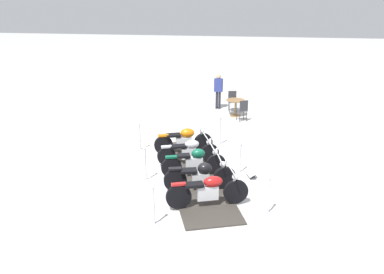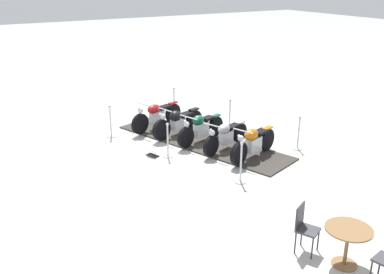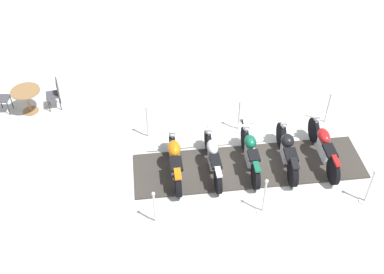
{
  "view_description": "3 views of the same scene",
  "coord_description": "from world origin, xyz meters",
  "px_view_note": "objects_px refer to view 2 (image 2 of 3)",
  "views": [
    {
      "loc": [
        -12.0,
        -1.57,
        5.8
      ],
      "look_at": [
        1.63,
        0.28,
        0.76
      ],
      "focal_mm": 38.57,
      "sensor_mm": 36.0,
      "label": 1
    },
    {
      "loc": [
        11.41,
        -7.13,
        5.18
      ],
      "look_at": [
        1.07,
        -0.98,
        0.71
      ],
      "focal_mm": 41.55,
      "sensor_mm": 36.0,
      "label": 2
    },
    {
      "loc": [
        -0.26,
        9.21,
        9.3
      ],
      "look_at": [
        1.61,
        -0.17,
        0.65
      ],
      "focal_mm": 44.83,
      "sensor_mm": 36.0,
      "label": 3
    }
  ],
  "objects_px": {
    "stanchion_left_mid": "(230,120)",
    "cafe_chair_near_table": "(304,226)",
    "motorcycle_forest": "(200,128)",
    "motorcycle_copper": "(253,142)",
    "stanchion_right_mid": "(168,146)",
    "motorcycle_maroon": "(156,115)",
    "cafe_table": "(348,237)",
    "stanchion_right_rear": "(241,169)",
    "stanchion_left_front": "(174,106)",
    "info_placard": "(152,154)",
    "motorcycle_chrome": "(226,135)",
    "stanchion_right_front": "(111,127)",
    "motorcycle_black": "(178,122)",
    "stanchion_left_rear": "(298,138)"
  },
  "relations": [
    {
      "from": "stanchion_left_mid",
      "to": "cafe_chair_near_table",
      "type": "height_order",
      "value": "stanchion_left_mid"
    },
    {
      "from": "motorcycle_forest",
      "to": "cafe_chair_near_table",
      "type": "bearing_deg",
      "value": 59.78
    },
    {
      "from": "motorcycle_copper",
      "to": "stanchion_right_mid",
      "type": "bearing_deg",
      "value": -52.98
    },
    {
      "from": "motorcycle_maroon",
      "to": "motorcycle_forest",
      "type": "relative_size",
      "value": 1.09
    },
    {
      "from": "cafe_table",
      "to": "stanchion_right_rear",
      "type": "bearing_deg",
      "value": 173.62
    },
    {
      "from": "stanchion_right_mid",
      "to": "stanchion_left_front",
      "type": "xyz_separation_m",
      "value": [
        -3.48,
        2.11,
        0.04
      ]
    },
    {
      "from": "motorcycle_forest",
      "to": "motorcycle_copper",
      "type": "relative_size",
      "value": 0.98
    },
    {
      "from": "stanchion_right_mid",
      "to": "cafe_chair_near_table",
      "type": "relative_size",
      "value": 1.08
    },
    {
      "from": "motorcycle_forest",
      "to": "cafe_chair_near_table",
      "type": "distance_m",
      "value": 6.25
    },
    {
      "from": "info_placard",
      "to": "cafe_table",
      "type": "xyz_separation_m",
      "value": [
        6.65,
        0.78,
        0.53
      ]
    },
    {
      "from": "motorcycle_chrome",
      "to": "stanchion_right_front",
      "type": "bearing_deg",
      "value": -68.34
    },
    {
      "from": "stanchion_right_mid",
      "to": "stanchion_left_mid",
      "type": "distance_m",
      "value": 3.1
    },
    {
      "from": "stanchion_left_front",
      "to": "motorcycle_copper",
      "type": "bearing_deg",
      "value": -0.4
    },
    {
      "from": "motorcycle_forest",
      "to": "stanchion_right_rear",
      "type": "relative_size",
      "value": 1.81
    },
    {
      "from": "motorcycle_black",
      "to": "stanchion_left_front",
      "type": "bearing_deg",
      "value": -130.18
    },
    {
      "from": "info_placard",
      "to": "cafe_chair_near_table",
      "type": "relative_size",
      "value": 0.46
    },
    {
      "from": "motorcycle_copper",
      "to": "stanchion_right_front",
      "type": "relative_size",
      "value": 1.91
    },
    {
      "from": "stanchion_right_rear",
      "to": "info_placard",
      "type": "relative_size",
      "value": 2.49
    },
    {
      "from": "motorcycle_black",
      "to": "stanchion_right_front",
      "type": "distance_m",
      "value": 2.24
    },
    {
      "from": "motorcycle_forest",
      "to": "cafe_chair_near_table",
      "type": "height_order",
      "value": "motorcycle_forest"
    },
    {
      "from": "motorcycle_maroon",
      "to": "stanchion_left_rear",
      "type": "height_order",
      "value": "motorcycle_maroon"
    },
    {
      "from": "stanchion_right_mid",
      "to": "motorcycle_chrome",
      "type": "bearing_deg",
      "value": 74.99
    },
    {
      "from": "motorcycle_chrome",
      "to": "stanchion_left_rear",
      "type": "distance_m",
      "value": 2.27
    },
    {
      "from": "motorcycle_black",
      "to": "stanchion_left_rear",
      "type": "bearing_deg",
      "value": 117.03
    },
    {
      "from": "stanchion_left_front",
      "to": "stanchion_right_rear",
      "type": "bearing_deg",
      "value": -12.06
    },
    {
      "from": "motorcycle_maroon",
      "to": "motorcycle_copper",
      "type": "relative_size",
      "value": 1.07
    },
    {
      "from": "motorcycle_chrome",
      "to": "info_placard",
      "type": "relative_size",
      "value": 4.54
    },
    {
      "from": "stanchion_right_front",
      "to": "stanchion_left_front",
      "type": "xyz_separation_m",
      "value": [
        -0.98,
        2.94,
        0.05
      ]
    },
    {
      "from": "cafe_chair_near_table",
      "to": "stanchion_right_mid",
      "type": "bearing_deg",
      "value": 154.86
    },
    {
      "from": "stanchion_left_mid",
      "to": "cafe_table",
      "type": "distance_m",
      "value": 7.77
    },
    {
      "from": "motorcycle_chrome",
      "to": "stanchion_left_mid",
      "type": "xyz_separation_m",
      "value": [
        -1.45,
        1.18,
        -0.09
      ]
    },
    {
      "from": "motorcycle_maroon",
      "to": "stanchion_left_rear",
      "type": "distance_m",
      "value": 4.9
    },
    {
      "from": "motorcycle_copper",
      "to": "stanchion_left_front",
      "type": "xyz_separation_m",
      "value": [
        -4.9,
        0.03,
        -0.13
      ]
    },
    {
      "from": "motorcycle_chrome",
      "to": "info_placard",
      "type": "height_order",
      "value": "motorcycle_chrome"
    },
    {
      "from": "stanchion_right_rear",
      "to": "stanchion_right_front",
      "type": "bearing_deg",
      "value": -161.64
    },
    {
      "from": "motorcycle_forest",
      "to": "stanchion_left_rear",
      "type": "height_order",
      "value": "stanchion_left_rear"
    },
    {
      "from": "motorcycle_black",
      "to": "stanchion_left_mid",
      "type": "relative_size",
      "value": 1.88
    },
    {
      "from": "cafe_table",
      "to": "motorcycle_copper",
      "type": "bearing_deg",
      "value": 161.28
    },
    {
      "from": "stanchion_left_mid",
      "to": "cafe_chair_near_table",
      "type": "relative_size",
      "value": 1.16
    },
    {
      "from": "motorcycle_copper",
      "to": "info_placard",
      "type": "relative_size",
      "value": 4.59
    },
    {
      "from": "motorcycle_black",
      "to": "info_placard",
      "type": "height_order",
      "value": "motorcycle_black"
    },
    {
      "from": "stanchion_right_mid",
      "to": "stanchion_left_mid",
      "type": "height_order",
      "value": "stanchion_left_mid"
    },
    {
      "from": "stanchion_left_front",
      "to": "info_placard",
      "type": "relative_size",
      "value": 2.45
    },
    {
      "from": "motorcycle_maroon",
      "to": "stanchion_left_front",
      "type": "relative_size",
      "value": 2.01
    },
    {
      "from": "motorcycle_copper",
      "to": "stanchion_left_front",
      "type": "distance_m",
      "value": 4.9
    },
    {
      "from": "motorcycle_copper",
      "to": "stanchion_right_rear",
      "type": "relative_size",
      "value": 1.84
    },
    {
      "from": "info_placard",
      "to": "cafe_chair_near_table",
      "type": "xyz_separation_m",
      "value": [
        5.9,
        0.42,
        0.5
      ]
    },
    {
      "from": "motorcycle_black",
      "to": "cafe_table",
      "type": "bearing_deg",
      "value": 69.95
    },
    {
      "from": "motorcycle_black",
      "to": "stanchion_left_rear",
      "type": "relative_size",
      "value": 2.0
    },
    {
      "from": "motorcycle_black",
      "to": "cafe_table",
      "type": "relative_size",
      "value": 2.47
    }
  ]
}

